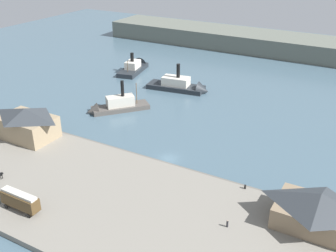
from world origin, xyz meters
The scene contains 13 objects.
ground_plane centered at (0.00, 0.00, 0.00)m, with size 320.00×320.00×0.00m, color #476070.
quay_promenade centered at (0.00, -22.00, 0.60)m, with size 110.00×36.00×1.20m, color gray.
seawall_edge centered at (0.00, -3.60, 0.50)m, with size 110.00×0.80×1.00m, color #666159.
ferry_shed_west_terminal centered at (-37.02, -10.37, 5.42)m, with size 14.82×10.20×8.33m.
ferry_shed_central_terminal centered at (37.08, -9.88, 4.85)m, with size 15.43×10.77×7.18m.
street_tram centered at (-14.31, -33.60, 3.56)m, with size 8.67×2.45×4.01m.
pedestrian_near_east_shed centered at (22.86, -18.35, 1.90)m, with size 0.38×0.38×1.53m.
mooring_post_west centered at (21.46, -4.86, 1.65)m, with size 0.44×0.44×0.90m, color black.
mooring_post_center_east centered at (-49.23, -4.92, 1.65)m, with size 0.44×0.44×0.90m, color black.
ferry_moored_east centered at (-46.85, 55.12, 1.42)m, with size 10.15×20.03×10.13m.
ferry_mid_harbor centered at (-29.62, 17.33, 1.53)m, with size 16.68×18.21×11.40m.
ferry_approaching_east centered at (-19.18, 44.12, 1.55)m, with size 22.75×9.73×11.76m.
far_headland centered at (0.00, 110.00, 4.00)m, with size 180.00×24.00×8.00m, color #60665B.
Camera 1 is at (42.78, -75.61, 50.55)m, focal length 43.26 mm.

